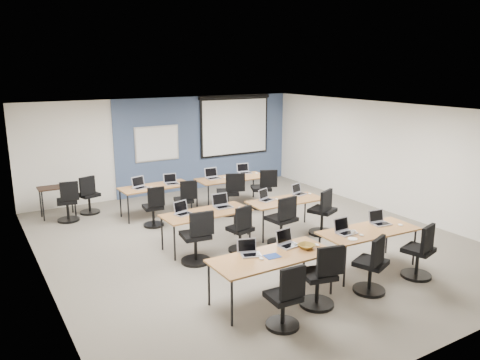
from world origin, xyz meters
TOP-DOWN VIEW (x-y plane):
  - floor at (0.00, 0.00)m, footprint 8.00×9.00m
  - ceiling at (0.00, 0.00)m, footprint 8.00×9.00m
  - wall_back at (0.00, 4.50)m, footprint 8.00×0.04m
  - wall_front at (0.00, -4.50)m, footprint 8.00×0.04m
  - wall_left at (-4.00, 0.00)m, footprint 0.04×9.00m
  - wall_right at (4.00, 0.00)m, footprint 0.04×9.00m
  - blue_accent_panel at (1.25, 4.47)m, footprint 5.50×0.04m
  - whiteboard at (-0.30, 4.43)m, footprint 1.28×0.03m
  - projector_screen at (2.20, 4.41)m, footprint 2.40×0.10m
  - training_table_front_left at (-1.10, -2.31)m, footprint 1.94×0.81m
  - training_table_front_right at (1.02, -2.24)m, footprint 1.82×0.76m
  - training_table_mid_left at (-0.96, 0.17)m, footprint 1.77×0.74m
  - training_table_mid_right at (0.91, 0.05)m, footprint 1.67×0.70m
  - training_table_back_left at (-1.06, 2.65)m, footprint 1.71×0.71m
  - training_table_back_right at (0.96, 2.45)m, footprint 1.85×0.77m
  - laptop_0 at (-1.37, -2.09)m, footprint 0.30×0.26m
  - mouse_0 at (-1.31, -2.33)m, footprint 0.07×0.10m
  - task_chair_0 at (-1.41, -3.08)m, footprint 0.47×0.47m
  - laptop_1 at (-0.64, -2.08)m, footprint 0.33×0.28m
  - mouse_1 at (-0.24, -2.34)m, footprint 0.09×0.11m
  - task_chair_1 at (-0.60, -2.86)m, footprint 0.53×0.53m
  - laptop_2 at (0.55, -2.13)m, footprint 0.33×0.28m
  - mouse_2 at (0.70, -2.38)m, footprint 0.09×0.11m
  - task_chair_2 at (0.38, -2.95)m, footprint 0.54×0.52m
  - laptop_3 at (1.43, -2.10)m, footprint 0.32×0.27m
  - mouse_3 at (1.69, -2.37)m, footprint 0.07×0.11m
  - task_chair_3 at (1.49, -2.98)m, footprint 0.52×0.51m
  - laptop_4 at (-1.41, 0.30)m, footprint 0.32×0.27m
  - mouse_4 at (-1.17, 0.03)m, footprint 0.09×0.12m
  - task_chair_4 at (-1.47, -0.46)m, footprint 0.55×0.55m
  - laptop_5 at (-0.52, 0.31)m, footprint 0.36×0.30m
  - mouse_5 at (-0.26, 0.04)m, footprint 0.08×0.10m
  - task_chair_5 at (-0.50, -0.41)m, footprint 0.47×0.47m
  - laptop_6 at (0.52, 0.27)m, footprint 0.30×0.26m
  - mouse_6 at (0.76, 0.18)m, footprint 0.06×0.09m
  - task_chair_6 at (0.41, -0.53)m, footprint 0.57×0.57m
  - laptop_7 at (1.43, 0.29)m, footprint 0.30×0.25m
  - mouse_7 at (1.65, 0.15)m, footprint 0.08×0.10m
  - task_chair_7 at (1.50, -0.49)m, footprint 0.59×0.55m
  - laptop_8 at (-1.45, 2.68)m, footprint 0.35×0.29m
  - mouse_8 at (-1.22, 2.50)m, footprint 0.08×0.11m
  - task_chair_8 at (-1.41, 1.87)m, footprint 0.46×0.46m
  - laptop_9 at (-0.65, 2.65)m, footprint 0.32×0.27m
  - mouse_9 at (-0.30, 2.53)m, footprint 0.08×0.11m
  - task_chair_9 at (-0.59, 2.00)m, footprint 0.47×0.47m
  - laptop_10 at (0.49, 2.64)m, footprint 0.35×0.30m
  - mouse_10 at (0.77, 2.53)m, footprint 0.07×0.10m
  - task_chair_10 at (0.50, 1.78)m, footprint 0.61×0.57m
  - laptop_11 at (1.52, 2.75)m, footprint 0.33×0.28m
  - mouse_11 at (1.76, 2.52)m, footprint 0.07×0.10m
  - task_chair_11 at (1.48, 1.79)m, footprint 0.58×0.54m
  - blue_mousepad at (-1.11, -2.33)m, footprint 0.24×0.21m
  - snack_bowl at (-0.46, -2.34)m, footprint 0.39×0.39m
  - snack_plate at (0.45, -2.42)m, footprint 0.18×0.18m
  - coffee_cup at (0.58, -2.31)m, footprint 0.10×0.10m
  - utility_table at (-3.14, 3.74)m, footprint 0.84×0.47m
  - spare_chair_a at (-2.44, 3.59)m, footprint 0.49×0.49m
  - spare_chair_b at (-2.99, 3.24)m, footprint 0.50×0.50m

SIDE VIEW (x-z plane):
  - floor at x=0.00m, z-range -0.01..0.01m
  - task_chair_8 at x=-1.41m, z-range -0.09..0.86m
  - task_chair_5 at x=-0.50m, z-range -0.09..0.87m
  - task_chair_9 at x=-0.59m, z-range -0.09..0.87m
  - task_chair_0 at x=-1.41m, z-range -0.09..0.87m
  - spare_chair_a at x=-2.44m, z-range -0.09..0.88m
  - spare_chair_b at x=-2.99m, z-range -0.09..0.90m
  - task_chair_3 at x=1.49m, z-range -0.09..0.91m
  - task_chair_2 at x=0.38m, z-range -0.09..0.91m
  - task_chair_1 at x=-0.60m, z-range -0.09..0.92m
  - task_chair_11 at x=1.48m, z-range -0.09..0.93m
  - task_chair_7 at x=1.50m, z-range -0.09..0.94m
  - task_chair_4 at x=-1.47m, z-range -0.09..0.94m
  - task_chair_6 at x=0.41m, z-range -0.09..0.95m
  - task_chair_10 at x=0.50m, z-range -0.09..0.96m
  - utility_table at x=-3.14m, z-range 0.27..1.02m
  - training_table_mid_right at x=0.91m, z-range 0.32..1.05m
  - training_table_back_left at x=-1.06m, z-range 0.32..1.05m
  - training_table_mid_left at x=-0.96m, z-range 0.32..1.05m
  - training_table_front_right at x=1.02m, z-range 0.32..1.05m
  - training_table_back_right at x=0.96m, z-range 0.32..1.05m
  - training_table_front_left at x=-1.10m, z-range 0.32..1.05m
  - blue_mousepad at x=-1.11m, z-range 0.73..0.74m
  - snack_plate at x=0.45m, z-range 0.73..0.74m
  - mouse_11 at x=1.76m, z-range 0.73..0.76m
  - mouse_6 at x=0.76m, z-range 0.73..0.76m
  - mouse_7 at x=1.65m, z-range 0.73..0.76m
  - mouse_10 at x=0.77m, z-range 0.73..0.76m
  - mouse_9 at x=-0.30m, z-range 0.73..0.76m
  - mouse_0 at x=-1.31m, z-range 0.73..0.76m
  - mouse_5 at x=-0.26m, z-range 0.73..0.76m
  - mouse_2 at x=0.70m, z-range 0.72..0.76m
  - mouse_1 at x=-0.24m, z-range 0.72..0.76m
  - mouse_3 at x=1.69m, z-range 0.72..0.76m
  - mouse_8 at x=-1.22m, z-range 0.72..0.76m
  - mouse_4 at x=-1.17m, z-range 0.72..0.76m
  - snack_bowl at x=-0.46m, z-range 0.73..0.81m
  - coffee_cup at x=0.58m, z-range 0.74..0.82m
  - laptop_7 at x=1.43m, z-range 0.67..0.90m
  - laptop_6 at x=0.52m, z-range 0.67..0.90m
  - laptop_0 at x=-1.37m, z-range 0.67..0.91m
  - laptop_4 at x=-1.41m, z-range 0.67..0.91m
  - laptop_3 at x=1.43m, z-range 0.67..0.91m
  - laptop_9 at x=-0.65m, z-range 0.67..0.91m
  - laptop_1 at x=-0.64m, z-range 0.67..0.92m
  - laptop_2 at x=0.55m, z-range 0.67..0.92m
  - laptop_11 at x=1.52m, z-range 0.67..0.92m
  - laptop_8 at x=-1.45m, z-range 0.66..0.93m
  - laptop_10 at x=0.49m, z-range 0.66..0.93m
  - laptop_5 at x=-0.52m, z-range 0.66..0.93m
  - wall_back at x=0.00m, z-range 0.00..2.70m
  - wall_front at x=0.00m, z-range 0.00..2.70m
  - wall_left at x=-4.00m, z-range 0.00..2.70m
  - wall_right at x=4.00m, z-range 0.00..2.70m
  - blue_accent_panel at x=1.25m, z-range 0.00..2.70m
  - whiteboard at x=-0.30m, z-range 0.96..1.94m
  - projector_screen at x=2.20m, z-range 0.98..2.80m
  - ceiling at x=0.00m, z-range 2.69..2.71m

